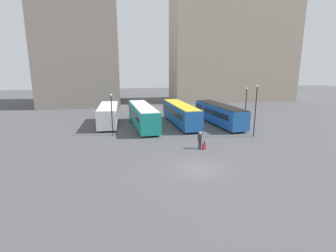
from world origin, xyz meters
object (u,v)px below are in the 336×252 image
(bus_3, at_px, (219,113))
(suitcase, at_px, (204,146))
(lamp_post_2, at_px, (246,104))
(bus_1, at_px, (143,115))
(bus_2, at_px, (180,113))
(trash_bin, at_px, (240,124))
(lamp_post_0, at_px, (256,107))
(lamp_post_1, at_px, (112,111))
(traveler, at_px, (200,139))
(bus_0, at_px, (108,114))

(bus_3, distance_m, suitcase, 12.67)
(suitcase, bearing_deg, lamp_post_2, -57.07)
(bus_1, bearing_deg, lamp_post_2, -106.42)
(suitcase, bearing_deg, bus_2, -12.28)
(bus_1, distance_m, bus_3, 11.27)
(lamp_post_2, bearing_deg, suitcase, -135.96)
(lamp_post_2, bearing_deg, bus_2, 156.68)
(bus_1, distance_m, trash_bin, 13.88)
(lamp_post_0, distance_m, lamp_post_1, 17.45)
(bus_1, distance_m, traveler, 12.07)
(bus_0, bearing_deg, lamp_post_0, -117.45)
(bus_0, xyz_separation_m, bus_3, (16.12, -2.28, 0.02))
(lamp_post_0, relative_size, lamp_post_1, 1.22)
(lamp_post_1, xyz_separation_m, lamp_post_2, (18.16, 1.05, 0.21))
(suitcase, distance_m, lamp_post_2, 12.42)
(bus_0, xyz_separation_m, lamp_post_1, (0.72, -6.09, 1.51))
(lamp_post_0, bearing_deg, bus_0, 151.31)
(bus_0, height_order, lamp_post_0, lamp_post_0)
(bus_1, distance_m, lamp_post_0, 15.16)
(bus_1, height_order, lamp_post_0, lamp_post_0)
(bus_2, height_order, traveler, bus_2)
(bus_0, bearing_deg, lamp_post_1, -171.98)
(bus_1, bearing_deg, suitcase, -159.18)
(bus_0, height_order, lamp_post_2, lamp_post_2)
(trash_bin, bearing_deg, suitcase, -133.04)
(bus_2, distance_m, traveler, 11.65)
(suitcase, bearing_deg, lamp_post_1, 41.19)
(traveler, relative_size, trash_bin, 2.12)
(traveler, distance_m, suitcase, 0.91)
(lamp_post_1, bearing_deg, bus_0, 96.78)
(bus_0, relative_size, bus_1, 0.77)
(lamp_post_2, bearing_deg, lamp_post_1, -176.70)
(bus_2, distance_m, suitcase, 12.09)
(lamp_post_1, distance_m, lamp_post_2, 18.19)
(bus_0, bearing_deg, bus_3, -96.81)
(bus_2, height_order, suitcase, bus_2)
(bus_3, xyz_separation_m, trash_bin, (2.32, -2.33, -1.16))
(bus_3, distance_m, lamp_post_0, 7.91)
(bus_1, xyz_separation_m, lamp_post_2, (14.03, -2.97, 1.62))
(lamp_post_2, bearing_deg, bus_3, 135.05)
(suitcase, bearing_deg, bus_0, 26.17)
(bus_0, bearing_deg, suitcase, -141.49)
(bus_3, height_order, suitcase, bus_3)
(bus_0, distance_m, trash_bin, 19.04)
(bus_3, xyz_separation_m, lamp_post_1, (-15.40, -3.81, 1.49))
(lamp_post_2, distance_m, trash_bin, 2.93)
(suitcase, relative_size, lamp_post_2, 0.16)
(lamp_post_1, bearing_deg, traveler, -37.16)
(bus_1, distance_m, lamp_post_1, 5.93)
(bus_3, distance_m, trash_bin, 3.49)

